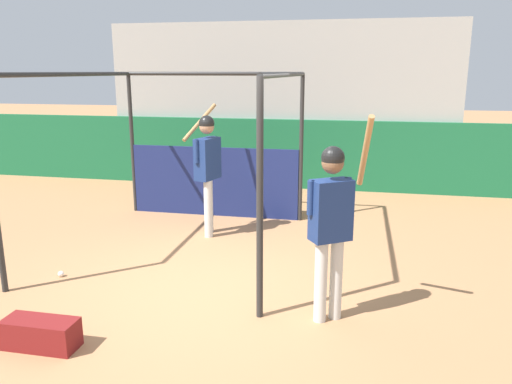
{
  "coord_description": "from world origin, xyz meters",
  "views": [
    {
      "loc": [
        1.73,
        -5.29,
        2.53
      ],
      "look_at": [
        0.49,
        0.74,
        1.03
      ],
      "focal_mm": 35.0,
      "sensor_mm": 36.0,
      "label": 1
    }
  ],
  "objects_px": {
    "player_waiting": "(332,217)",
    "player_batter": "(207,163)",
    "baseball": "(61,274)",
    "equipment_bag": "(41,334)"
  },
  "relations": [
    {
      "from": "player_waiting",
      "to": "player_batter",
      "type": "bearing_deg",
      "value": 96.54
    },
    {
      "from": "equipment_bag",
      "to": "baseball",
      "type": "relative_size",
      "value": 9.46
    },
    {
      "from": "equipment_bag",
      "to": "baseball",
      "type": "height_order",
      "value": "equipment_bag"
    },
    {
      "from": "player_batter",
      "to": "equipment_bag",
      "type": "relative_size",
      "value": 2.88
    },
    {
      "from": "player_waiting",
      "to": "baseball",
      "type": "relative_size",
      "value": 28.9
    },
    {
      "from": "player_waiting",
      "to": "baseball",
      "type": "bearing_deg",
      "value": 139.38
    },
    {
      "from": "player_waiting",
      "to": "equipment_bag",
      "type": "relative_size",
      "value": 3.06
    },
    {
      "from": "player_batter",
      "to": "baseball",
      "type": "xyz_separation_m",
      "value": [
        -1.34,
        -2.0,
        -1.11
      ]
    },
    {
      "from": "baseball",
      "to": "player_waiting",
      "type": "bearing_deg",
      "value": -7.2
    },
    {
      "from": "player_waiting",
      "to": "baseball",
      "type": "height_order",
      "value": "player_waiting"
    }
  ]
}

